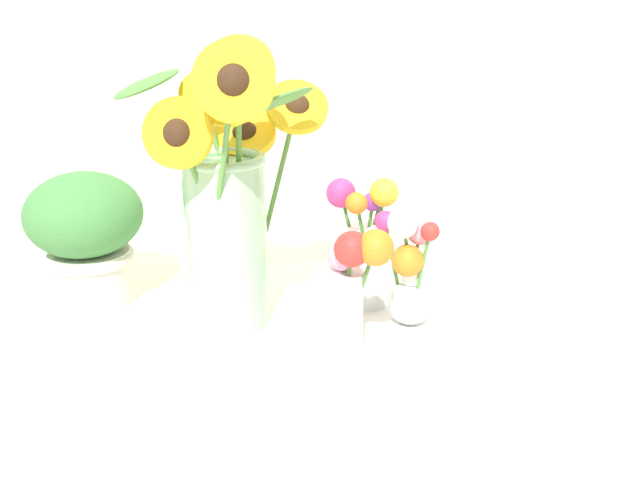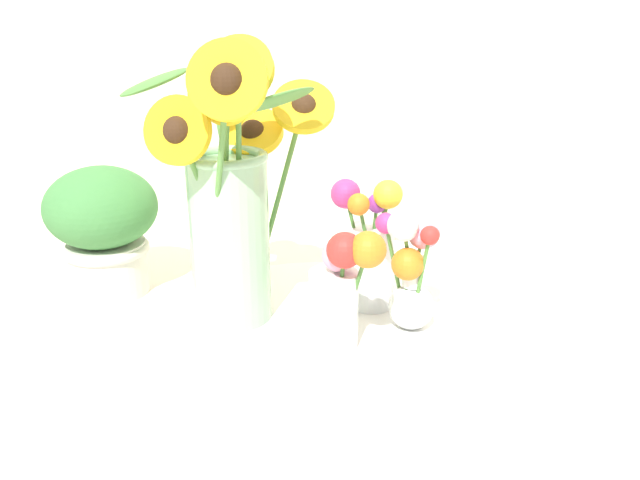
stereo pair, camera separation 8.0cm
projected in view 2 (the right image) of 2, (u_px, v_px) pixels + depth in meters
ground_plane at (323, 352)px, 0.81m from camera, size 6.00×6.00×0.00m
serving_tray at (320, 329)px, 0.85m from camera, size 0.45×0.45×0.02m
mason_jar_sunflowers at (231, 203)px, 0.81m from camera, size 0.27×0.22×0.38m
vase_small_center at (340, 289)px, 0.75m from camera, size 0.09×0.07×0.16m
vase_bulb_right at (411, 272)px, 0.81m from camera, size 0.08×0.06×0.17m
vase_small_back at (371, 245)px, 0.87m from camera, size 0.10×0.09×0.20m
potted_plant at (103, 224)px, 0.94m from camera, size 0.17×0.17×0.20m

